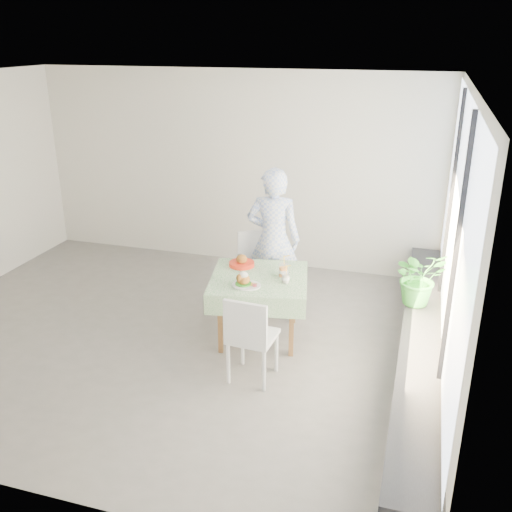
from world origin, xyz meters
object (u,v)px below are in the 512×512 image
(juice_cup_orange, at_px, (283,271))
(potted_plant, at_px, (419,277))
(cafe_table, at_px, (259,300))
(diner, at_px, (273,240))
(chair_near, at_px, (252,353))
(main_dish, at_px, (245,281))
(chair_far, at_px, (259,283))

(juice_cup_orange, bearing_deg, potted_plant, 10.01)
(cafe_table, xyz_separation_m, diner, (-0.05, 0.79, 0.44))
(cafe_table, xyz_separation_m, chair_near, (0.17, -0.83, -0.18))
(chair_near, bearing_deg, potted_plant, 37.78)
(cafe_table, xyz_separation_m, juice_cup_orange, (0.25, 0.09, 0.35))
(cafe_table, height_order, chair_near, chair_near)
(chair_near, bearing_deg, diner, 97.97)
(diner, xyz_separation_m, juice_cup_orange, (0.30, -0.70, -0.09))
(chair_near, bearing_deg, juice_cup_orange, 85.24)
(juice_cup_orange, height_order, potted_plant, potted_plant)
(diner, relative_size, juice_cup_orange, 6.06)
(cafe_table, height_order, juice_cup_orange, juice_cup_orange)
(diner, relative_size, main_dish, 5.76)
(diner, bearing_deg, chair_near, 91.97)
(cafe_table, xyz_separation_m, chair_far, (-0.25, 0.83, -0.17))
(chair_near, distance_m, potted_plant, 1.98)
(cafe_table, relative_size, chair_near, 1.33)
(cafe_table, bearing_deg, juice_cup_orange, 19.74)
(potted_plant, bearing_deg, main_dish, -160.64)
(chair_far, bearing_deg, chair_near, -75.68)
(chair_near, bearing_deg, chair_far, 104.32)
(main_dish, relative_size, juice_cup_orange, 1.05)
(chair_far, xyz_separation_m, diner, (0.20, -0.04, 0.61))
(chair_far, relative_size, chair_near, 1.01)
(chair_near, height_order, diner, diner)
(cafe_table, relative_size, diner, 0.68)
(potted_plant, bearing_deg, diner, 165.55)
(cafe_table, distance_m, chair_far, 0.89)
(potted_plant, bearing_deg, chair_near, -142.22)
(chair_near, distance_m, diner, 1.74)
(chair_near, bearing_deg, cafe_table, 101.93)
(chair_near, xyz_separation_m, juice_cup_orange, (0.08, 0.92, 0.53))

